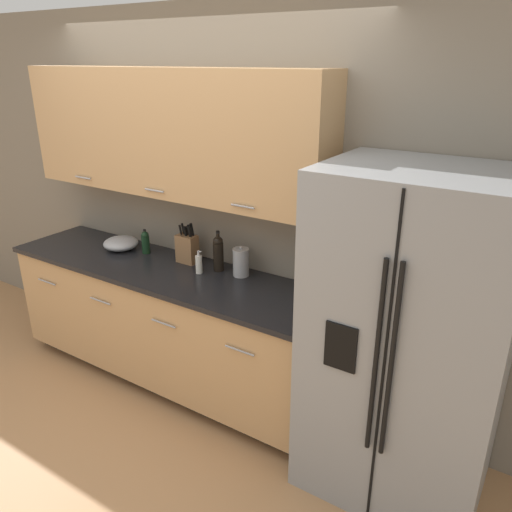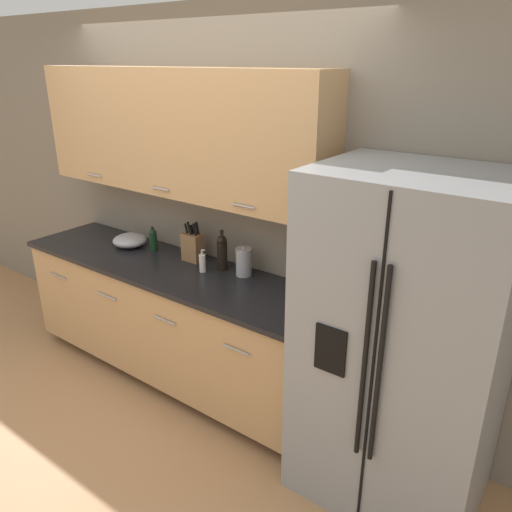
# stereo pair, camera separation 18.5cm
# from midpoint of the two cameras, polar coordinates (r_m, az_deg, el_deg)

# --- Properties ---
(ground_plane) EXTENTS (14.00, 14.00, 0.00)m
(ground_plane) POSITION_cam_midpoint_polar(r_m,az_deg,el_deg) (3.51, -18.29, -19.72)
(ground_plane) COLOR #B27F51
(wall_back) EXTENTS (10.00, 0.39, 2.60)m
(wall_back) POSITION_cam_midpoint_polar(r_m,az_deg,el_deg) (3.52, -8.44, 8.32)
(wall_back) COLOR gray
(wall_back) RESTS_ON ground_plane
(counter_unit) EXTENTS (2.47, 0.64, 0.90)m
(counter_unit) POSITION_cam_midpoint_polar(r_m,az_deg,el_deg) (3.76, -11.66, -7.46)
(counter_unit) COLOR black
(counter_unit) RESTS_ON ground_plane
(refrigerator) EXTENTS (0.95, 0.76, 1.80)m
(refrigerator) POSITION_cam_midpoint_polar(r_m,az_deg,el_deg) (2.69, 14.98, -9.46)
(refrigerator) COLOR gray
(refrigerator) RESTS_ON ground_plane
(knife_block) EXTENTS (0.15, 0.09, 0.30)m
(knife_block) POSITION_cam_midpoint_polar(r_m,az_deg,el_deg) (3.57, -9.35, 0.91)
(knife_block) COLOR olive
(knife_block) RESTS_ON counter_unit
(wine_bottle) EXTENTS (0.07, 0.07, 0.28)m
(wine_bottle) POSITION_cam_midpoint_polar(r_m,az_deg,el_deg) (3.40, -5.89, 0.38)
(wine_bottle) COLOR black
(wine_bottle) RESTS_ON counter_unit
(soap_dispenser) EXTENTS (0.05, 0.05, 0.16)m
(soap_dispenser) POSITION_cam_midpoint_polar(r_m,az_deg,el_deg) (3.40, -8.11, -0.93)
(soap_dispenser) COLOR silver
(soap_dispenser) RESTS_ON counter_unit
(oil_bottle) EXTENTS (0.06, 0.06, 0.19)m
(oil_bottle) POSITION_cam_midpoint_polar(r_m,az_deg,el_deg) (3.81, -13.89, 1.57)
(oil_bottle) COLOR black
(oil_bottle) RESTS_ON counter_unit
(steel_canister) EXTENTS (0.11, 0.11, 0.21)m
(steel_canister) POSITION_cam_midpoint_polar(r_m,az_deg,el_deg) (3.32, -3.33, -0.72)
(steel_canister) COLOR #A3A3A5
(steel_canister) RESTS_ON counter_unit
(mixing_bowl) EXTENTS (0.26, 0.26, 0.10)m
(mixing_bowl) POSITION_cam_midpoint_polar(r_m,az_deg,el_deg) (3.95, -16.50, 1.39)
(mixing_bowl) COLOR #A3A3A5
(mixing_bowl) RESTS_ON counter_unit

